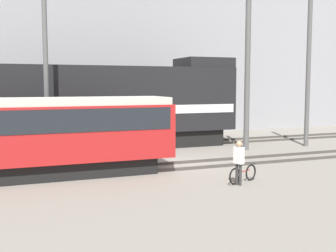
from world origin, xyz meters
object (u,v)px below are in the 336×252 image
object	(u,v)px
utility_pole_right	(308,64)
freight_locomotive	(87,106)
person	(239,158)
streetcar	(25,133)
utility_pole_center	(247,73)
utility_pole_left	(46,78)
bicycle	(243,174)

from	to	relation	value
utility_pole_right	freight_locomotive	bearing A→B (deg)	165.51
freight_locomotive	person	world-z (taller)	freight_locomotive
streetcar	utility_pole_center	world-z (taller)	utility_pole_center
person	utility_pole_left	bearing A→B (deg)	130.36
freight_locomotive	utility_pole_left	distance (m)	4.42
streetcar	person	distance (m)	8.38
utility_pole_center	utility_pole_right	size ratio (longest dim) A/B	0.88
freight_locomotive	utility_pole_right	size ratio (longest dim) A/B	1.80
streetcar	utility_pole_right	size ratio (longest dim) A/B	1.18
bicycle	utility_pole_center	size ratio (longest dim) A/B	0.18
utility_pole_left	utility_pole_center	size ratio (longest dim) A/B	0.92
freight_locomotive	streetcar	xyz separation A→B (m)	(-3.68, -6.59, -0.67)
freight_locomotive	utility_pole_left	xyz separation A→B (m)	(-2.51, -3.29, 1.53)
freight_locomotive	utility_pole_right	xyz separation A→B (m)	(12.75, -3.29, 2.48)
person	utility_pole_right	size ratio (longest dim) A/B	0.17
streetcar	utility_pole_right	distance (m)	17.05
streetcar	utility_pole_left	bearing A→B (deg)	70.53
freight_locomotive	bicycle	size ratio (longest dim) A/B	11.48
person	utility_pole_center	xyz separation A→B (m)	(4.84, 7.26, 3.37)
freight_locomotive	person	bearing A→B (deg)	-70.88
streetcar	utility_pole_center	size ratio (longest dim) A/B	1.35
streetcar	utility_pole_left	world-z (taller)	utility_pole_left
utility_pole_left	utility_pole_right	size ratio (longest dim) A/B	0.81
streetcar	person	xyz separation A→B (m)	(7.34, -3.97, -0.83)
streetcar	utility_pole_center	xyz separation A→B (m)	(12.17, 3.29, 2.53)
utility_pole_center	utility_pole_right	distance (m)	4.30
freight_locomotive	utility_pole_right	world-z (taller)	utility_pole_right
streetcar	bicycle	size ratio (longest dim) A/B	7.54
utility_pole_right	utility_pole_left	bearing A→B (deg)	180.00
bicycle	streetcar	bearing A→B (deg)	154.57
utility_pole_left	utility_pole_right	bearing A→B (deg)	0.00
utility_pole_center	utility_pole_right	bearing A→B (deg)	0.00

